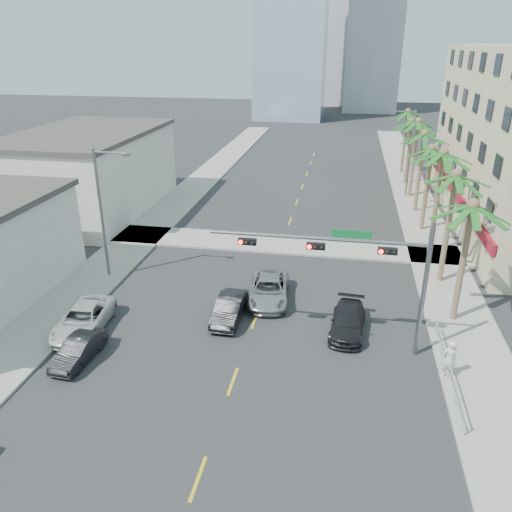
% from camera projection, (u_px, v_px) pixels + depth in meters
% --- Properties ---
extents(ground, '(260.00, 260.00, 0.00)m').
position_uv_depth(ground, '(212.00, 441.00, 20.75)').
color(ground, '#262628').
rests_on(ground, ground).
extents(sidewalk_right, '(4.00, 120.00, 0.15)m').
position_uv_depth(sidewalk_right, '(439.00, 265.00, 36.82)').
color(sidewalk_right, gray).
rests_on(sidewalk_right, ground).
extents(sidewalk_left, '(4.00, 120.00, 0.15)m').
position_uv_depth(sidewalk_left, '(133.00, 243.00, 40.75)').
color(sidewalk_left, gray).
rests_on(sidewalk_left, ground).
extents(sidewalk_cross, '(80.00, 4.00, 0.15)m').
position_uv_depth(sidewalk_cross, '(281.00, 244.00, 40.59)').
color(sidewalk_cross, gray).
rests_on(sidewalk_cross, ground).
extents(building_left_far, '(11.00, 18.00, 7.20)m').
position_uv_depth(building_left_far, '(89.00, 173.00, 47.80)').
color(building_left_far, beige).
rests_on(building_left_far, ground).
extents(tower_far_center, '(16.00, 16.00, 42.00)m').
position_uv_depth(tower_far_center, '(325.00, 16.00, 125.80)').
color(tower_far_center, '#ADADB2').
rests_on(tower_far_center, ground).
extents(traffic_signal_mast, '(11.12, 0.54, 7.20)m').
position_uv_depth(traffic_signal_mast, '(361.00, 263.00, 24.98)').
color(traffic_signal_mast, slate).
rests_on(traffic_signal_mast, ground).
extents(palm_tree_0, '(4.80, 4.80, 7.80)m').
position_uv_depth(palm_tree_0, '(473.00, 206.00, 26.88)').
color(palm_tree_0, brown).
rests_on(palm_tree_0, ground).
extents(palm_tree_1, '(4.80, 4.80, 8.16)m').
position_uv_depth(palm_tree_1, '(456.00, 176.00, 31.44)').
color(palm_tree_1, brown).
rests_on(palm_tree_1, ground).
extents(palm_tree_2, '(4.80, 4.80, 8.52)m').
position_uv_depth(palm_tree_2, '(444.00, 154.00, 35.99)').
color(palm_tree_2, brown).
rests_on(palm_tree_2, ground).
extents(palm_tree_3, '(4.80, 4.80, 7.80)m').
position_uv_depth(palm_tree_3, '(432.00, 149.00, 40.97)').
color(palm_tree_3, brown).
rests_on(palm_tree_3, ground).
extents(palm_tree_4, '(4.80, 4.80, 8.16)m').
position_uv_depth(palm_tree_4, '(425.00, 134.00, 45.52)').
color(palm_tree_4, brown).
rests_on(palm_tree_4, ground).
extents(palm_tree_5, '(4.80, 4.80, 8.52)m').
position_uv_depth(palm_tree_5, '(418.00, 122.00, 50.08)').
color(palm_tree_5, brown).
rests_on(palm_tree_5, ground).
extents(palm_tree_6, '(4.80, 4.80, 7.80)m').
position_uv_depth(palm_tree_6, '(412.00, 122.00, 55.06)').
color(palm_tree_6, brown).
rests_on(palm_tree_6, ground).
extents(palm_tree_7, '(4.80, 4.80, 8.16)m').
position_uv_depth(palm_tree_7, '(408.00, 112.00, 59.61)').
color(palm_tree_7, brown).
rests_on(palm_tree_7, ground).
extents(streetlight_left, '(2.55, 0.25, 9.00)m').
position_uv_depth(streetlight_left, '(103.00, 208.00, 33.19)').
color(streetlight_left, slate).
rests_on(streetlight_left, ground).
extents(streetlight_right, '(2.55, 0.25, 9.00)m').
position_uv_depth(streetlight_right, '(409.00, 149.00, 51.26)').
color(streetlight_right, slate).
rests_on(streetlight_right, ground).
extents(guardrail, '(0.08, 8.08, 1.00)m').
position_uv_depth(guardrail, '(448.00, 368.00, 24.22)').
color(guardrail, silver).
rests_on(guardrail, ground).
extents(car_parked_mid, '(1.54, 3.85, 1.24)m').
position_uv_depth(car_parked_mid, '(79.00, 350.00, 25.74)').
color(car_parked_mid, black).
rests_on(car_parked_mid, ground).
extents(car_parked_far, '(2.88, 5.41, 1.45)m').
position_uv_depth(car_parked_far, '(83.00, 319.00, 28.37)').
color(car_parked_far, silver).
rests_on(car_parked_far, ground).
extents(car_lane_left, '(1.52, 4.26, 1.40)m').
position_uv_depth(car_lane_left, '(229.00, 309.00, 29.54)').
color(car_lane_left, black).
rests_on(car_lane_left, ground).
extents(car_lane_center, '(2.92, 5.48, 1.46)m').
position_uv_depth(car_lane_center, '(269.00, 290.00, 31.74)').
color(car_lane_center, '#AFAFB4').
rests_on(car_lane_center, ground).
extents(car_lane_right, '(2.18, 4.69, 1.33)m').
position_uv_depth(car_lane_right, '(348.00, 321.00, 28.27)').
color(car_lane_right, black).
rests_on(car_lane_right, ground).
extents(pedestrian, '(0.80, 0.59, 1.99)m').
position_uv_depth(pedestrian, '(449.00, 359.00, 24.14)').
color(pedestrian, silver).
rests_on(pedestrian, sidewalk_right).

